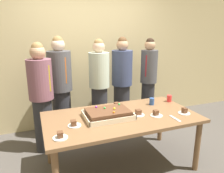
{
  "coord_description": "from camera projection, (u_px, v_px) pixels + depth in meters",
  "views": [
    {
      "loc": [
        -0.99,
        -2.26,
        1.76
      ],
      "look_at": [
        -0.07,
        0.15,
        1.07
      ],
      "focal_mm": 33.83,
      "sensor_mm": 36.0,
      "label": 1
    }
  ],
  "objects": [
    {
      "name": "plated_slice_center_front",
      "position": [
        60.0,
        136.0,
        2.09
      ],
      "size": [
        0.15,
        0.15,
        0.07
      ],
      "color": "white",
      "rests_on": "party_table"
    },
    {
      "name": "sheet_cake",
      "position": [
        108.0,
        114.0,
        2.59
      ],
      "size": [
        0.58,
        0.42,
        0.12
      ],
      "color": "beige",
      "rests_on": "party_table"
    },
    {
      "name": "person_left_edge_reaching",
      "position": [
        148.0,
        81.0,
        3.9
      ],
      "size": [
        0.3,
        0.3,
        1.63
      ],
      "rotation": [
        0.0,
        0.0,
        -2.42
      ],
      "color": "#28282D",
      "rests_on": "ground_plane"
    },
    {
      "name": "ground_plane",
      "position": [
        121.0,
        166.0,
        2.84
      ],
      "size": [
        12.0,
        12.0,
        0.0
      ],
      "primitive_type": "plane",
      "color": "#4C4742"
    },
    {
      "name": "plated_slice_far_right",
      "position": [
        74.0,
        124.0,
        2.36
      ],
      "size": [
        0.15,
        0.15,
        0.07
      ],
      "color": "white",
      "rests_on": "party_table"
    },
    {
      "name": "plated_slice_center_back",
      "position": [
        138.0,
        113.0,
        2.66
      ],
      "size": [
        0.15,
        0.15,
        0.07
      ],
      "color": "white",
      "rests_on": "party_table"
    },
    {
      "name": "person_green_shirt_behind",
      "position": [
        61.0,
        87.0,
        3.45
      ],
      "size": [
        0.38,
        0.38,
        1.68
      ],
      "rotation": [
        0.0,
        0.0,
        -1.22
      ],
      "color": "#28282D",
      "rests_on": "ground_plane"
    },
    {
      "name": "party_table",
      "position": [
        121.0,
        121.0,
        2.67
      ],
      "size": [
        1.91,
        0.99,
        0.72
      ],
      "color": "brown",
      "rests_on": "ground_plane"
    },
    {
      "name": "interior_back_panel",
      "position": [
        88.0,
        45.0,
        3.9
      ],
      "size": [
        8.0,
        0.12,
        3.0
      ],
      "primitive_type": "cube",
      "color": "#CCB784",
      "rests_on": "ground_plane"
    },
    {
      "name": "plated_slice_near_right",
      "position": [
        156.0,
        114.0,
        2.64
      ],
      "size": [
        0.15,
        0.15,
        0.07
      ],
      "color": "white",
      "rests_on": "party_table"
    },
    {
      "name": "person_serving_front",
      "position": [
        99.0,
        88.0,
        3.47
      ],
      "size": [
        0.33,
        0.33,
        1.64
      ],
      "rotation": [
        0.0,
        0.0,
        -1.77
      ],
      "color": "#28282D",
      "rests_on": "ground_plane"
    },
    {
      "name": "person_striped_tie_right",
      "position": [
        42.0,
        97.0,
        3.03
      ],
      "size": [
        0.34,
        0.34,
        1.61
      ],
      "rotation": [
        0.0,
        0.0,
        -0.82
      ],
      "color": "#28282D",
      "rests_on": "ground_plane"
    },
    {
      "name": "drink_cup_middle",
      "position": [
        152.0,
        101.0,
        3.03
      ],
      "size": [
        0.07,
        0.07,
        0.1
      ],
      "primitive_type": "cylinder",
      "color": "#2D5199",
      "rests_on": "party_table"
    },
    {
      "name": "plated_slice_far_left",
      "position": [
        116.0,
        105.0,
        2.97
      ],
      "size": [
        0.15,
        0.15,
        0.06
      ],
      "color": "white",
      "rests_on": "party_table"
    },
    {
      "name": "person_far_right_suit",
      "position": [
        122.0,
        82.0,
        3.81
      ],
      "size": [
        0.37,
        0.37,
        1.66
      ],
      "rotation": [
        0.0,
        0.0,
        -2.11
      ],
      "color": "#28282D",
      "rests_on": "ground_plane"
    },
    {
      "name": "drink_cup_nearest",
      "position": [
        169.0,
        98.0,
        3.17
      ],
      "size": [
        0.07,
        0.07,
        0.1
      ],
      "primitive_type": "cylinder",
      "color": "red",
      "rests_on": "party_table"
    },
    {
      "name": "cake_server_utensil",
      "position": [
        175.0,
        119.0,
        2.56
      ],
      "size": [
        0.03,
        0.2,
        0.01
      ],
      "primitive_type": "cube",
      "color": "silver",
      "rests_on": "party_table"
    },
    {
      "name": "plated_slice_near_left",
      "position": [
        184.0,
        112.0,
        2.72
      ],
      "size": [
        0.15,
        0.15,
        0.08
      ],
      "color": "white",
      "rests_on": "party_table"
    }
  ]
}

